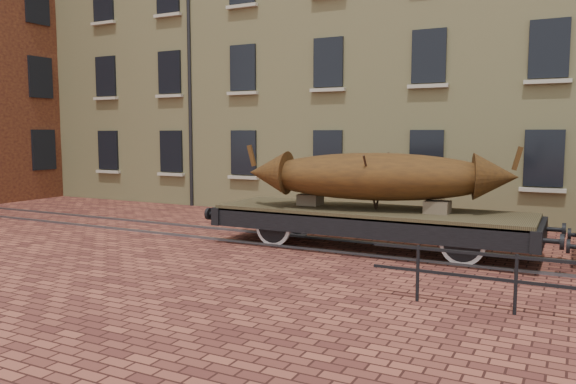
% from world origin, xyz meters
% --- Properties ---
extents(ground, '(90.00, 90.00, 0.00)m').
position_xyz_m(ground, '(0.00, 0.00, 0.00)').
color(ground, '#4F231E').
extents(warehouse_cream, '(40.00, 10.19, 14.00)m').
position_xyz_m(warehouse_cream, '(3.00, 9.99, 7.00)').
color(warehouse_cream, '#CCBF79').
rests_on(warehouse_cream, ground).
extents(rail_track, '(30.00, 1.52, 0.06)m').
position_xyz_m(rail_track, '(0.00, 0.00, 0.03)').
color(rail_track, '#59595E').
rests_on(rail_track, ground).
extents(flatcar_wagon, '(8.85, 2.40, 1.34)m').
position_xyz_m(flatcar_wagon, '(0.81, 0.00, 0.83)').
color(flatcar_wagon, '#453B24').
rests_on(flatcar_wagon, ground).
extents(iron_boat, '(6.72, 3.10, 1.61)m').
position_xyz_m(iron_boat, '(0.96, -0.00, 1.87)').
color(iron_boat, '#513011').
rests_on(iron_boat, flatcar_wagon).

